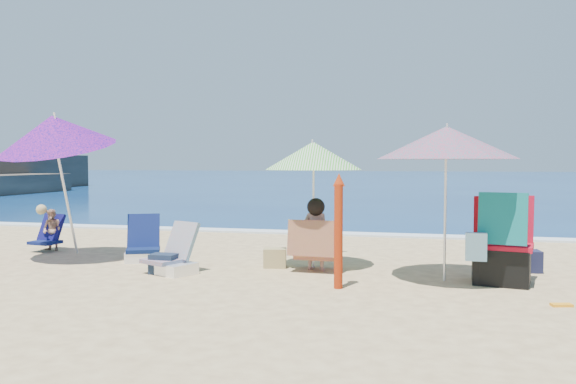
% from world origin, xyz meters
% --- Properties ---
extents(ground, '(120.00, 120.00, 0.00)m').
position_xyz_m(ground, '(0.00, 0.00, 0.00)').
color(ground, '#D8BC84').
rests_on(ground, ground).
extents(sea, '(120.00, 80.00, 0.12)m').
position_xyz_m(sea, '(0.00, 45.00, -0.05)').
color(sea, navy).
rests_on(sea, ground).
extents(foam, '(120.00, 0.50, 0.04)m').
position_xyz_m(foam, '(0.00, 5.10, 0.02)').
color(foam, white).
rests_on(foam, ground).
extents(umbrella_turquoise, '(2.05, 2.05, 2.00)m').
position_xyz_m(umbrella_turquoise, '(1.83, 0.69, 1.76)').
color(umbrella_turquoise, silver).
rests_on(umbrella_turquoise, ground).
extents(umbrella_striped, '(1.51, 1.51, 1.84)m').
position_xyz_m(umbrella_striped, '(0.01, 1.25, 1.61)').
color(umbrella_striped, white).
rests_on(umbrella_striped, ground).
extents(umbrella_blue, '(1.96, 2.02, 2.41)m').
position_xyz_m(umbrella_blue, '(-3.95, 0.94, 1.97)').
color(umbrella_blue, silver).
rests_on(umbrella_blue, ground).
extents(furled_umbrella, '(0.16, 0.17, 1.39)m').
position_xyz_m(furled_umbrella, '(0.57, -0.01, 0.76)').
color(furled_umbrella, '#A2280B').
rests_on(furled_umbrella, ground).
extents(chair_navy, '(0.71, 0.76, 0.70)m').
position_xyz_m(chair_navy, '(-2.65, 1.22, 0.19)').
color(chair_navy, '#0B1940').
rests_on(chair_navy, ground).
extents(chair_rainbow, '(0.79, 0.75, 0.69)m').
position_xyz_m(chair_rainbow, '(-1.76, 0.41, 0.18)').
color(chair_rainbow, '#C85746').
rests_on(chair_rainbow, ground).
extents(camp_chair_left, '(0.68, 0.66, 1.08)m').
position_xyz_m(camp_chair_left, '(2.47, 0.79, 0.32)').
color(camp_chair_left, red).
rests_on(camp_chair_left, ground).
extents(camp_chair_right, '(0.87, 0.82, 1.16)m').
position_xyz_m(camp_chair_right, '(2.52, 0.69, 0.42)').
color(camp_chair_right, '#B60D21').
rests_on(camp_chair_right, ground).
extents(person_center, '(0.71, 0.62, 1.02)m').
position_xyz_m(person_center, '(0.09, 1.01, 0.50)').
color(person_center, tan).
rests_on(person_center, ground).
extents(person_left, '(0.50, 0.58, 0.80)m').
position_xyz_m(person_left, '(-4.66, 1.77, 0.36)').
color(person_left, tan).
rests_on(person_left, ground).
extents(bag_navy_a, '(0.36, 0.26, 0.27)m').
position_xyz_m(bag_navy_a, '(-1.88, 0.34, 0.14)').
color(bag_navy_a, '#192437').
rests_on(bag_navy_a, ground).
extents(bag_tan, '(0.36, 0.29, 0.27)m').
position_xyz_m(bag_tan, '(-0.53, 1.14, 0.14)').
color(bag_tan, tan).
rests_on(bag_tan, ground).
extents(bag_navy_b, '(0.43, 0.35, 0.30)m').
position_xyz_m(bag_navy_b, '(2.93, 1.65, 0.15)').
color(bag_navy_b, '#191D38').
rests_on(bag_navy_b, ground).
extents(orange_item, '(0.23, 0.15, 0.03)m').
position_xyz_m(orange_item, '(2.99, -0.34, 0.01)').
color(orange_item, '#FF9D1A').
rests_on(orange_item, ground).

